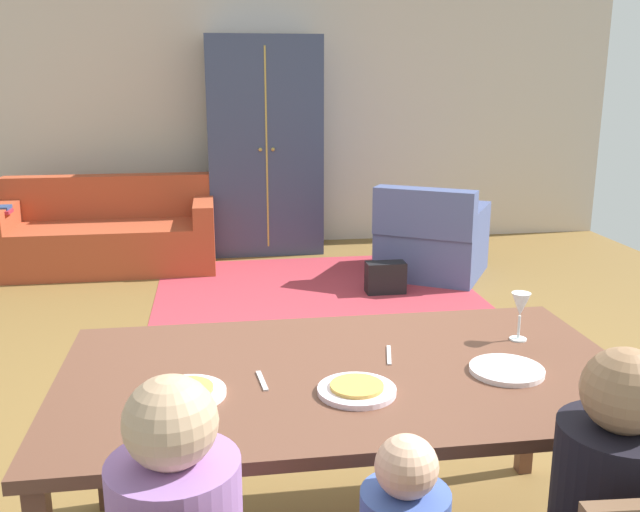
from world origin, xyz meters
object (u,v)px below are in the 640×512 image
at_px(dining_table, 346,387).
at_px(plate_near_man, 186,393).
at_px(armchair, 431,240).
at_px(armoire, 264,146).
at_px(plate_near_woman, 507,370).
at_px(couch, 108,235).
at_px(wine_glass, 520,307).
at_px(plate_near_child, 357,390).
at_px(handbag, 385,278).

relative_size(dining_table, plate_near_man, 7.74).
height_order(armchair, armoire, armoire).
distance_m(plate_near_man, armoire, 4.94).
relative_size(plate_near_woman, couch, 0.13).
height_order(plate_near_woman, armoire, armoire).
height_order(plate_near_woman, armchair, armchair).
relative_size(plate_near_man, armchair, 0.21).
bearing_deg(plate_near_woman, armchair, 76.20).
xyz_separation_m(wine_glass, armchair, (0.75, 3.44, -0.57)).
bearing_deg(armchair, plate_near_man, -117.87).
bearing_deg(wine_glass, armoire, 97.76).
xyz_separation_m(wine_glass, couch, (-2.11, 4.15, -0.59)).
bearing_deg(wine_glass, plate_near_child, -152.67).
xyz_separation_m(wine_glass, armoire, (-0.63, 4.60, 0.16)).
height_order(dining_table, plate_near_woman, plate_near_woman).
bearing_deg(plate_near_child, wine_glass, 27.33).
distance_m(plate_near_child, armchair, 4.09).
xyz_separation_m(plate_near_man, armchair, (1.98, 3.74, -0.45)).
bearing_deg(armoire, couch, -163.13).
relative_size(armchair, armoire, 0.56).
distance_m(armchair, armoire, 1.94).
bearing_deg(armchair, plate_near_child, -110.83).
relative_size(plate_near_child, wine_glass, 1.34).
bearing_deg(plate_near_woman, plate_near_child, -171.45).
bearing_deg(plate_near_man, handbag, 66.11).
distance_m(dining_table, armchair, 3.92).
height_order(armoire, handbag, armoire).
bearing_deg(armchair, dining_table, -111.77).
bearing_deg(plate_near_child, handbag, 74.56).
distance_m(plate_near_man, wine_glass, 1.27).
height_order(plate_near_woman, handbag, plate_near_woman).
relative_size(couch, armoire, 0.92).
bearing_deg(dining_table, armoire, 89.16).
xyz_separation_m(plate_near_man, plate_near_child, (0.53, -0.06, 0.00)).
height_order(dining_table, wine_glass, wine_glass).
relative_size(couch, armchair, 1.64).
distance_m(dining_table, armoire, 4.79).
relative_size(plate_near_woman, armoire, 0.12).
xyz_separation_m(plate_near_child, plate_near_woman, (0.53, 0.08, 0.00)).
relative_size(plate_near_child, couch, 0.13).
relative_size(armoire, handbag, 6.56).
relative_size(plate_near_man, armoire, 0.12).
bearing_deg(armoire, plate_near_woman, -84.59).
bearing_deg(plate_near_woman, wine_glass, 59.57).
bearing_deg(plate_near_child, dining_table, 90.00).
height_order(plate_near_child, armoire, armoire).
bearing_deg(couch, plate_near_man, -78.76).
bearing_deg(handbag, wine_glass, -94.36).
bearing_deg(wine_glass, couch, 117.00).
distance_m(armoire, handbag, 2.04).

